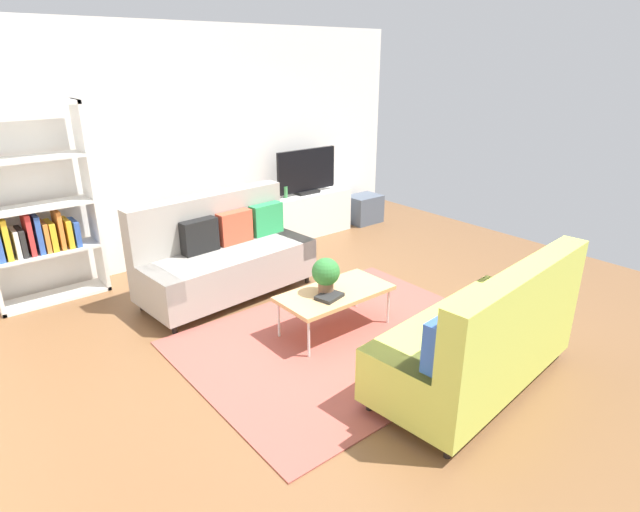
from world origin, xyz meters
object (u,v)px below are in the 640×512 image
Objects in this scene: storage_trunk at (364,209)px; vase_0 at (271,195)px; coffee_table at (335,294)px; table_book_0 at (329,296)px; bookshelf at (37,216)px; potted_plant at (326,274)px; couch_green at (482,339)px; tv at (306,172)px; bottle_0 at (286,192)px; tv_console at (306,214)px; couch_beige at (224,256)px.

storage_trunk is 4.03× the size of vase_0.
coffee_table is 8.52× the size of vase_0.
table_book_0 is at bearing -113.32° from vase_0.
potted_plant is at bearing -53.07° from bookshelf.
couch_green is 5.61× the size of potted_plant.
table_book_0 is at bearing -123.88° from tv.
vase_0 reaches higher than coffee_table.
table_book_0 is at bearing -54.77° from bookshelf.
bottle_0 is at bearing -177.07° from tv.
bookshelf is at bearing 128.05° from coffee_table.
tv reaches higher than storage_trunk.
tv_console is 0.67× the size of bookshelf.
couch_green is 4.55m from bookshelf.
couch_beige is 2.27m from tv.
table_book_0 is at bearing -138.76° from storage_trunk.
bookshelf reaches higher than couch_beige.
bottle_0 is at bearing -174.16° from tv_console.
coffee_table is at bearing -115.74° from bottle_0.
table_book_0 is 1.86× the size of vase_0.
tv_console is 2.98m from potted_plant.
storage_trunk is at bearing -1.49° from bookshelf.
tv is at bearing 55.64° from potted_plant.
bookshelf is 12.93× the size of bottle_0.
coffee_table is (0.39, -1.42, -0.06)m from couch_beige.
tv is at bearing 2.93° from bottle_0.
storage_trunk is at bearing -167.18° from couch_beige.
coffee_table is at bearing -111.32° from vase_0.
bookshelf is at bearing -179.42° from vase_0.
couch_beige is 3.22m from storage_trunk.
storage_trunk is 3.20× the size of bottle_0.
couch_beige is at bearing -152.11° from tv.
tv_console is 1.40× the size of tv.
bookshelf is (-1.96, 2.50, 0.56)m from coffee_table.
potted_plant is at bearing -117.82° from bottle_0.
couch_beige is 5.57× the size of potted_plant.
tv_console is 8.62× the size of bottle_0.
couch_green is (0.69, -2.84, -0.01)m from couch_beige.
coffee_table is 0.79× the size of tv_console.
vase_0 is at bearing 74.36° from couch_green.
bottle_0 is (1.31, 2.52, 0.28)m from table_book_0.
couch_beige is at bearing -162.62° from storage_trunk.
bottle_0 is at bearing -25.46° from vase_0.
couch_beige is at bearing -34.56° from bookshelf.
tv_console is 3.58m from bookshelf.
vase_0 is at bearing -145.82° from couch_beige.
tv_console is at bearing -4.93° from vase_0.
couch_beige and couch_green have the same top height.
bottle_0 reaches higher than table_book_0.
vase_0 is (1.12, 2.61, 0.26)m from table_book_0.
couch_green is at bearing -121.98° from storage_trunk.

